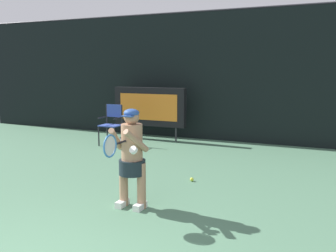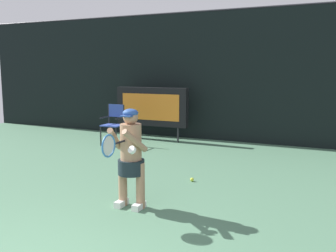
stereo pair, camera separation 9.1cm
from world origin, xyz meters
name	(u,v)px [view 1 (the left image)]	position (x,y,z in m)	size (l,w,h in m)	color
backdrop_screen	(237,77)	(0.00, 8.50, 1.81)	(18.00, 0.12, 3.66)	black
scoreboard	(150,107)	(-2.35, 7.79, 0.95)	(2.20, 0.21, 1.50)	black
umpire_chair	(112,122)	(-2.90, 6.63, 0.62)	(0.52, 0.44, 1.08)	black
water_bottle	(121,143)	(-2.51, 6.44, 0.12)	(0.07, 0.07, 0.27)	silver
tennis_player	(132,155)	(-0.09, 2.75, 0.79)	(0.53, 0.60, 1.46)	white
tennis_racket	(111,146)	(-0.10, 2.23, 1.02)	(0.03, 0.60, 0.31)	black
tennis_ball_loose	(192,179)	(0.25, 4.34, 0.03)	(0.07, 0.07, 0.07)	#CCDB3D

